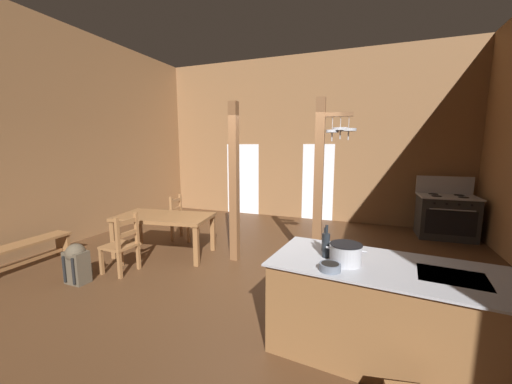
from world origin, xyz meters
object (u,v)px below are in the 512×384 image
at_px(bench_along_left_wall, 23,251).
at_px(mixing_bowl_on_counter, 330,267).
at_px(ladderback_chair_near_window, 122,245).
at_px(ladderback_chair_by_post, 182,219).
at_px(dining_table, 164,220).
at_px(bottle_tall_on_counter, 325,241).
at_px(bottle_short_on_counter, 326,244).
at_px(stove_range, 446,216).
at_px(kitchen_island, 387,312).
at_px(stockpot_on_counter, 346,254).
at_px(backpack, 77,262).

bearing_deg(bench_along_left_wall, mixing_bowl_on_counter, -4.89).
distance_m(ladderback_chair_near_window, ladderback_chair_by_post, 1.81).
bearing_deg(dining_table, ladderback_chair_near_window, -97.39).
bearing_deg(bottle_tall_on_counter, bottle_short_on_counter, -78.67).
xyz_separation_m(mixing_bowl_on_counter, bottle_tall_on_counter, (-0.12, 0.51, 0.06)).
xyz_separation_m(stove_range, bench_along_left_wall, (-6.82, -4.45, -0.18)).
relative_size(kitchen_island, dining_table, 1.24).
bearing_deg(ladderback_chair_near_window, mixing_bowl_on_counter, -15.29).
bearing_deg(stove_range, dining_table, -149.06).
distance_m(ladderback_chair_near_window, mixing_bowl_on_counter, 3.47).
bearing_deg(mixing_bowl_on_counter, bottle_short_on_counter, 104.02).
bearing_deg(bottle_tall_on_counter, ladderback_chair_near_window, 172.88).
distance_m(kitchen_island, stockpot_on_counter, 0.68).
bearing_deg(stove_range, ladderback_chair_near_window, -142.75).
xyz_separation_m(dining_table, ladderback_chair_near_window, (-0.12, -0.91, -0.20)).
bearing_deg(kitchen_island, bottle_tall_on_counter, 161.54).
bearing_deg(stockpot_on_counter, ladderback_chair_by_post, 144.91).
distance_m(ladderback_chair_by_post, bottle_tall_on_counter, 4.02).
bearing_deg(stove_range, stockpot_on_counter, -111.02).
bearing_deg(ladderback_chair_near_window, stove_range, 37.25).
bearing_deg(bench_along_left_wall, bottle_tall_on_counter, 1.02).
relative_size(kitchen_island, backpack, 3.77).
bearing_deg(bench_along_left_wall, ladderback_chair_near_window, 16.77).
height_order(bench_along_left_wall, backpack, backpack).
height_order(mixing_bowl_on_counter, bottle_short_on_counter, bottle_short_on_counter).
height_order(ladderback_chair_by_post, backpack, ladderback_chair_by_post).
distance_m(mixing_bowl_on_counter, bottle_tall_on_counter, 0.52).
xyz_separation_m(dining_table, backpack, (-0.46, -1.43, -0.34)).
bearing_deg(ladderback_chair_near_window, bottle_tall_on_counter, -7.12).
relative_size(ladderback_chair_near_window, mixing_bowl_on_counter, 5.06).
bearing_deg(stove_range, bottle_short_on_counter, -113.57).
bearing_deg(stove_range, bottle_tall_on_counter, -114.85).
bearing_deg(ladderback_chair_near_window, dining_table, 82.61).
xyz_separation_m(kitchen_island, backpack, (-4.16, 0.08, -0.14)).
height_order(backpack, stockpot_on_counter, stockpot_on_counter).
distance_m(bench_along_left_wall, backpack, 1.26).
distance_m(stove_range, ladderback_chair_near_window, 6.55).
bearing_deg(dining_table, bottle_tall_on_counter, -23.04).
xyz_separation_m(kitchen_island, bench_along_left_wall, (-5.42, 0.12, -0.15)).
xyz_separation_m(dining_table, ladderback_chair_by_post, (-0.24, 0.89, -0.20)).
bearing_deg(ladderback_chair_by_post, dining_table, -74.83).
xyz_separation_m(backpack, stockpot_on_counter, (3.77, -0.17, 0.69)).
distance_m(stove_range, mixing_bowl_on_counter, 5.25).
bearing_deg(bottle_tall_on_counter, kitchen_island, -18.46).
height_order(stockpot_on_counter, bottle_short_on_counter, bottle_short_on_counter).
height_order(dining_table, bottle_tall_on_counter, bottle_tall_on_counter).
distance_m(ladderback_chair_near_window, bottle_tall_on_counter, 3.26).
xyz_separation_m(bench_along_left_wall, backpack, (1.26, -0.04, 0.01)).
bearing_deg(bottle_tall_on_counter, stove_range, 65.15).
bearing_deg(dining_table, stockpot_on_counter, -25.83).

